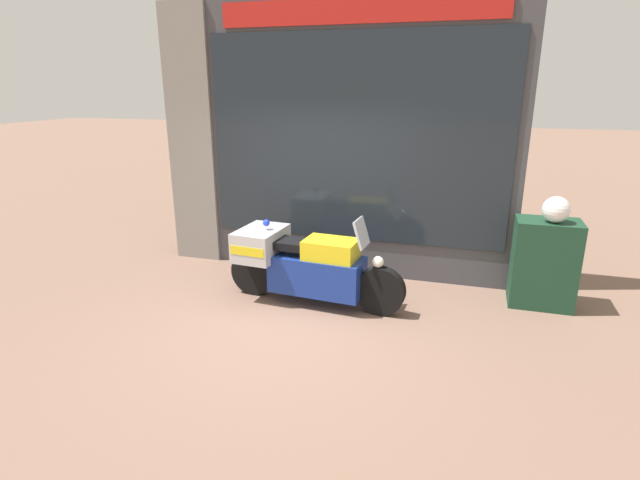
# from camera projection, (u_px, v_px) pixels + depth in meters

# --- Properties ---
(ground_plane) EXTENTS (60.00, 60.00, 0.00)m
(ground_plane) POSITION_uv_depth(u_px,v_px,m) (289.00, 323.00, 5.89)
(ground_plane) COLOR #7A5B4C
(shop_building) EXTENTS (5.16, 0.55, 3.83)m
(shop_building) POSITION_uv_depth(u_px,v_px,m) (312.00, 140.00, 7.23)
(shop_building) COLOR #424247
(shop_building) RESTS_ON ground
(window_display) EXTENTS (3.96, 0.30, 2.12)m
(window_display) POSITION_uv_depth(u_px,v_px,m) (353.00, 237.00, 7.51)
(window_display) COLOR slate
(window_display) RESTS_ON ground
(paramedic_motorcycle) EXTENTS (2.35, 0.79, 1.18)m
(paramedic_motorcycle) POSITION_uv_depth(u_px,v_px,m) (302.00, 262.00, 6.34)
(paramedic_motorcycle) COLOR black
(paramedic_motorcycle) RESTS_ON ground
(utility_cabinet) EXTENTS (0.76, 0.51, 1.11)m
(utility_cabinet) POSITION_uv_depth(u_px,v_px,m) (544.00, 263.00, 6.24)
(utility_cabinet) COLOR #193D28
(utility_cabinet) RESTS_ON ground
(white_helmet) EXTENTS (0.32, 0.32, 0.32)m
(white_helmet) POSITION_uv_depth(u_px,v_px,m) (556.00, 210.00, 5.94)
(white_helmet) COLOR white
(white_helmet) RESTS_ON utility_cabinet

